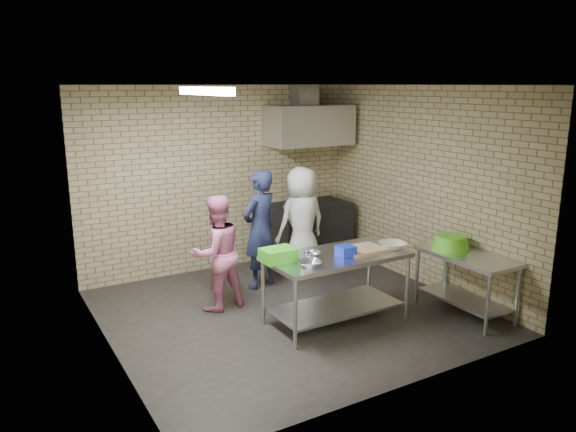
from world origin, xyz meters
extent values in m
plane|color=black|center=(0.00, 0.00, 0.00)|extent=(4.20, 4.20, 0.00)
plane|color=black|center=(0.00, 0.00, 2.70)|extent=(4.20, 4.20, 0.00)
cube|color=tan|center=(0.00, 2.00, 1.35)|extent=(4.20, 0.06, 2.70)
cube|color=tan|center=(0.00, -2.00, 1.35)|extent=(4.20, 0.06, 2.70)
cube|color=tan|center=(-2.10, 0.00, 1.35)|extent=(0.06, 4.00, 2.70)
cube|color=tan|center=(2.10, 0.00, 1.35)|extent=(0.06, 4.00, 2.70)
cube|color=#B2B3B9|center=(0.33, -0.50, 0.41)|extent=(1.63, 0.82, 0.82)
cube|color=silver|center=(1.80, -1.10, 0.38)|extent=(0.60, 1.20, 0.75)
cube|color=black|center=(1.35, 1.65, 0.45)|extent=(1.20, 0.70, 0.90)
cube|color=silver|center=(1.35, 1.70, 2.10)|extent=(1.30, 0.60, 0.60)
cube|color=#A5A8AD|center=(1.35, 1.85, 2.55)|extent=(0.35, 0.30, 0.30)
cube|color=#3F2B19|center=(1.65, 1.89, 1.92)|extent=(0.80, 0.20, 0.04)
cube|color=white|center=(-1.00, 0.00, 2.64)|extent=(0.10, 1.25, 0.08)
cube|color=green|center=(-0.37, -0.38, 0.89)|extent=(0.36, 0.27, 0.15)
cube|color=#182BB9|center=(0.38, -0.60, 0.88)|extent=(0.18, 0.18, 0.12)
cube|color=tan|center=(0.68, -0.52, 0.83)|extent=(0.50, 0.38, 0.03)
imported|color=silver|center=(-0.17, -0.70, 0.85)|extent=(0.32, 0.32, 0.06)
imported|color=#A9ABAF|center=(0.03, -0.45, 0.85)|extent=(0.24, 0.24, 0.06)
imported|color=beige|center=(1.03, -0.65, 0.86)|extent=(0.39, 0.39, 0.08)
cylinder|color=#B22619|center=(1.40, 1.89, 2.03)|extent=(0.07, 0.07, 0.18)
cylinder|color=green|center=(1.80, 1.89, 2.02)|extent=(0.06, 0.06, 0.15)
imported|color=black|center=(0.10, 0.95, 0.81)|extent=(0.69, 0.56, 1.62)
imported|color=#C5688F|center=(-0.70, 0.55, 0.71)|extent=(0.76, 0.63, 1.42)
imported|color=white|center=(0.86, 1.11, 0.79)|extent=(0.80, 0.55, 1.58)
camera|label=1|loc=(-3.17, -5.40, 2.71)|focal=34.33mm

